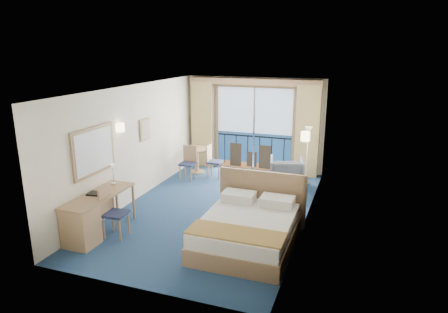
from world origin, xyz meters
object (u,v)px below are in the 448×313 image
at_px(bed, 248,229).
at_px(armchair, 287,172).
at_px(floor_lamp, 308,141).
at_px(desk, 85,221).
at_px(desk_chair, 111,209).
at_px(table_chair_b, 189,160).
at_px(table_chair_a, 212,159).
at_px(nightstand, 294,209).
at_px(round_table, 197,154).

bearing_deg(bed, armchair, 88.98).
bearing_deg(floor_lamp, desk, -125.68).
height_order(desk_chair, table_chair_b, desk_chair).
height_order(bed, desk, bed).
height_order(bed, table_chair_a, bed).
bearing_deg(bed, nightstand, 65.11).
relative_size(armchair, round_table, 1.09).
height_order(floor_lamp, desk_chair, floor_lamp).
xyz_separation_m(desk, table_chair_b, (0.26, 4.05, 0.08)).
xyz_separation_m(nightstand, round_table, (-3.23, 2.43, 0.27)).
xyz_separation_m(nightstand, desk, (-3.48, -2.24, 0.16)).
relative_size(round_table, table_chair_a, 0.87).
height_order(bed, round_table, bed).
height_order(armchair, floor_lamp, floor_lamp).
xyz_separation_m(armchair, round_table, (-2.68, 0.40, 0.14)).
height_order(nightstand, table_chair_a, table_chair_a).
bearing_deg(desk, table_chair_a, 79.53).
distance_m(armchair, table_chair_b, 2.68).
relative_size(floor_lamp, table_chair_b, 1.68).
height_order(round_table, table_chair_a, table_chair_a).
relative_size(armchair, desk_chair, 0.89).
xyz_separation_m(bed, table_chair_b, (-2.61, 3.14, 0.20)).
relative_size(floor_lamp, table_chair_a, 1.70).
relative_size(nightstand, desk_chair, 0.56).
relative_size(desk, table_chair_b, 1.83).
distance_m(round_table, table_chair_a, 0.62).
relative_size(desk_chair, table_chair_a, 1.07).
bearing_deg(floor_lamp, desk_chair, -125.46).
height_order(nightstand, round_table, round_table).
xyz_separation_m(nightstand, desk_chair, (-3.17, -1.84, 0.28)).
xyz_separation_m(bed, floor_lamp, (0.51, 3.78, 0.85)).
height_order(floor_lamp, table_chair_b, floor_lamp).
height_order(nightstand, armchair, armchair).
bearing_deg(armchair, bed, 76.20).
bearing_deg(table_chair_b, round_table, 89.86).
distance_m(armchair, table_chair_a, 2.12).
relative_size(bed, desk, 1.27).
bearing_deg(desk_chair, bed, -82.87).
distance_m(bed, table_chair_b, 4.09).
relative_size(nightstand, table_chair_a, 0.59).
bearing_deg(floor_lamp, table_chair_b, -168.42).
bearing_deg(desk, floor_lamp, 54.32).
xyz_separation_m(bed, armchair, (0.06, 3.35, 0.08)).
distance_m(bed, table_chair_a, 4.06).
distance_m(bed, desk, 3.01).
xyz_separation_m(desk_chair, table_chair_a, (0.51, 4.02, -0.03)).
bearing_deg(table_chair_b, bed, -51.22).
relative_size(nightstand, armchair, 0.63).
height_order(desk, round_table, desk).
bearing_deg(desk_chair, floor_lamp, -39.95).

